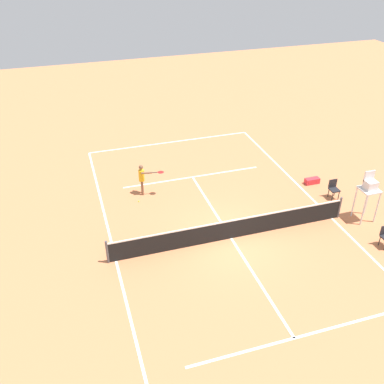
% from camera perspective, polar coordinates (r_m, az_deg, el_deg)
% --- Properties ---
extents(ground_plane, '(60.00, 60.00, 0.00)m').
position_cam_1_polar(ground_plane, '(18.94, 5.15, -6.05)').
color(ground_plane, '#D37A4C').
extents(court_lines, '(10.06, 20.34, 0.01)m').
position_cam_1_polar(court_lines, '(18.94, 5.15, -6.04)').
color(court_lines, white).
rests_on(court_lines, ground).
extents(tennis_net, '(10.66, 0.10, 1.07)m').
position_cam_1_polar(tennis_net, '(18.64, 5.22, -4.84)').
color(tennis_net, '#4C4C51').
rests_on(tennis_net, ground).
extents(player_serving, '(1.21, 0.75, 1.62)m').
position_cam_1_polar(player_serving, '(21.50, -6.48, 1.95)').
color(player_serving, brown).
rests_on(player_serving, ground).
extents(tennis_ball, '(0.07, 0.07, 0.07)m').
position_cam_1_polar(tennis_ball, '(21.35, -6.98, -1.21)').
color(tennis_ball, '#CCE033').
rests_on(tennis_ball, ground).
extents(umpire_chair, '(0.80, 0.80, 2.41)m').
position_cam_1_polar(umpire_chair, '(20.69, 22.19, 0.39)').
color(umpire_chair, silver).
rests_on(umpire_chair, ground).
extents(courtside_chair_mid, '(0.44, 0.46, 0.95)m').
position_cam_1_polar(courtside_chair_mid, '(22.37, 18.07, 0.48)').
color(courtside_chair_mid, '#262626').
rests_on(courtside_chair_mid, ground).
extents(equipment_bag, '(0.76, 0.32, 0.30)m').
position_cam_1_polar(equipment_bag, '(23.48, 15.45, 1.41)').
color(equipment_bag, red).
rests_on(equipment_bag, ground).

